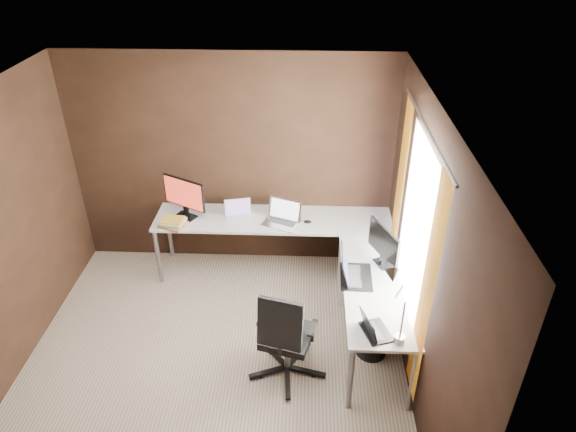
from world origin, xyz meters
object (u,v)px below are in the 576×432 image
object	(u,v)px
laptop_white	(238,214)
laptop_black_small	(373,329)
desk_lamp	(395,297)
office_chair	(286,350)
monitor_left	(184,196)
laptop_black_big	(352,272)
laptop_silver	(282,218)
drawer_pedestal	(358,270)
monitor_right	(384,244)
book_stack	(173,223)
wastebasket	(372,339)

from	to	relation	value
laptop_white	laptop_black_small	world-z (taller)	laptop_white
desk_lamp	office_chair	xyz separation A→B (m)	(-0.86, 0.23, -0.86)
monitor_left	desk_lamp	xyz separation A→B (m)	(2.05, -1.79, 0.15)
desk_lamp	laptop_black_big	bearing A→B (deg)	94.32
laptop_silver	office_chair	bearing A→B (deg)	-64.71
office_chair	laptop_silver	bearing A→B (deg)	108.37
drawer_pedestal	desk_lamp	world-z (taller)	desk_lamp
monitor_left	office_chair	world-z (taller)	monitor_left
laptop_silver	desk_lamp	distance (m)	1.99
drawer_pedestal	monitor_left	size ratio (longest dim) A/B	1.22
laptop_silver	laptop_black_big	distance (m)	1.18
drawer_pedestal	monitor_right	size ratio (longest dim) A/B	1.26
laptop_white	book_stack	xyz separation A→B (m)	(-0.69, -0.21, -0.00)
drawer_pedestal	monitor_right	xyz separation A→B (m)	(0.16, -0.46, 0.67)
monitor_right	laptop_white	world-z (taller)	monitor_right
laptop_white	wastebasket	distance (m)	2.00
laptop_black_small	drawer_pedestal	bearing A→B (deg)	-19.80
laptop_black_big	office_chair	distance (m)	0.94
drawer_pedestal	laptop_black_small	distance (m)	1.48
monitor_left	desk_lamp	distance (m)	2.72
monitor_left	desk_lamp	bearing A→B (deg)	-12.99
laptop_black_big	laptop_black_small	xyz separation A→B (m)	(0.13, -0.73, -0.02)
drawer_pedestal	desk_lamp	distance (m)	1.67
monitor_right	office_chair	distance (m)	1.35
monitor_right	laptop_black_big	xyz separation A→B (m)	(-0.30, -0.21, -0.18)
laptop_white	book_stack	size ratio (longest dim) A/B	1.03
monitor_left	laptop_black_small	bearing A→B (deg)	-14.46
laptop_black_small	monitor_right	bearing A→B (deg)	-29.62
laptop_black_small	wastebasket	xyz separation A→B (m)	(0.09, 0.49, -0.61)
desk_lamp	laptop_black_small	bearing A→B (deg)	153.41
laptop_black_big	wastebasket	world-z (taller)	laptop_black_big
drawer_pedestal	laptop_white	size ratio (longest dim) A/B	1.80
drawer_pedestal	laptop_silver	distance (m)	1.01
monitor_right	laptop_black_small	distance (m)	0.98
drawer_pedestal	monitor_right	distance (m)	0.83
book_stack	laptop_white	bearing A→B (deg)	16.52
monitor_left	laptop_white	distance (m)	0.63
book_stack	office_chair	bearing A→B (deg)	-46.24
laptop_white	wastebasket	size ratio (longest dim) A/B	0.99
laptop_black_big	laptop_black_small	bearing A→B (deg)	-168.55
laptop_silver	book_stack	xyz separation A→B (m)	(-1.19, -0.12, -0.01)
laptop_white	book_stack	bearing A→B (deg)	-176.59
monitor_left	laptop_black_big	size ratio (longest dim) A/B	1.15
laptop_silver	desk_lamp	world-z (taller)	desk_lamp
monitor_right	wastebasket	xyz separation A→B (m)	(-0.09, -0.45, -0.80)
laptop_white	wastebasket	world-z (taller)	laptop_white
book_stack	wastebasket	distance (m)	2.44
monitor_left	laptop_black_small	size ratio (longest dim) A/B	1.46
desk_lamp	office_chair	size ratio (longest dim) A/B	0.67
laptop_black_big	office_chair	bearing A→B (deg)	133.00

